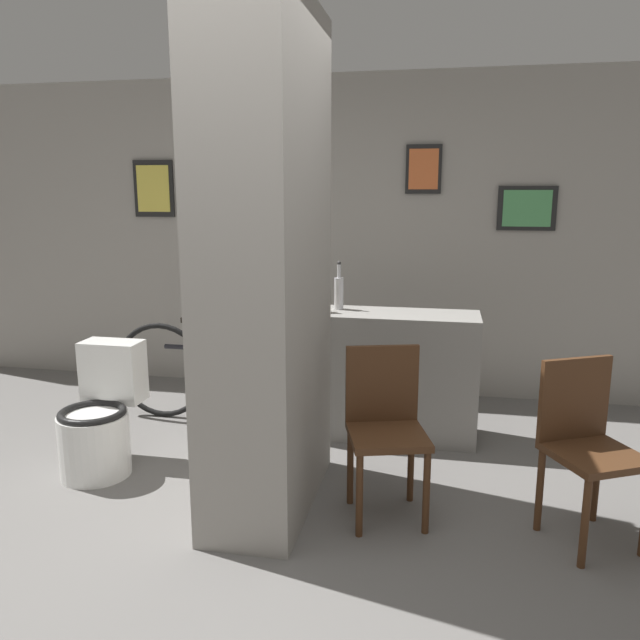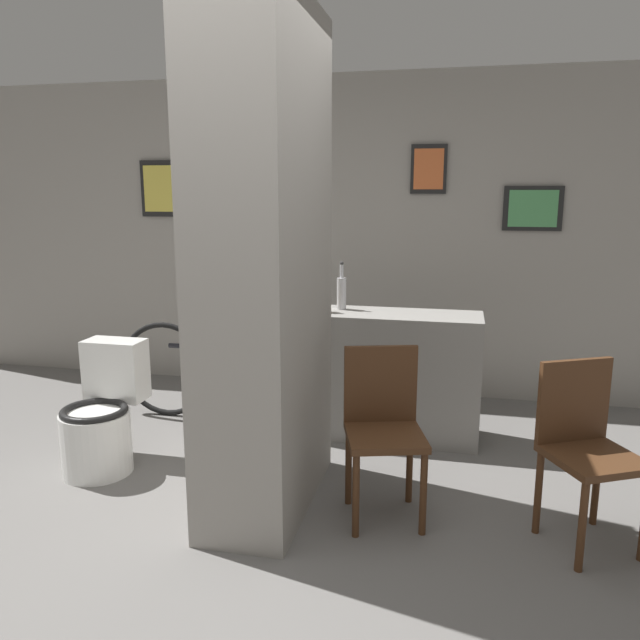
% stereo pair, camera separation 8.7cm
% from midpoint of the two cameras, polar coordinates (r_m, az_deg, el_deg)
% --- Properties ---
extents(ground_plane, '(14.00, 14.00, 0.00)m').
position_cam_midpoint_polar(ground_plane, '(3.18, -8.10, -20.50)').
color(ground_plane, slate).
extents(wall_back, '(8.00, 0.09, 2.60)m').
position_cam_midpoint_polar(wall_back, '(5.25, 1.07, 7.59)').
color(wall_back, gray).
rests_on(wall_back, ground_plane).
extents(pillar_center, '(0.50, 1.09, 2.60)m').
position_cam_midpoint_polar(pillar_center, '(3.23, -5.69, 4.81)').
color(pillar_center, gray).
rests_on(pillar_center, ground_plane).
extents(counter_shelf, '(1.31, 0.44, 0.87)m').
position_cam_midpoint_polar(counter_shelf, '(4.36, 4.97, -4.96)').
color(counter_shelf, gray).
rests_on(counter_shelf, ground_plane).
extents(toilet, '(0.41, 0.57, 0.77)m').
position_cam_midpoint_polar(toilet, '(4.08, -20.06, -8.67)').
color(toilet, white).
rests_on(toilet, ground_plane).
extents(chair_near_pillar, '(0.48, 0.48, 0.89)m').
position_cam_midpoint_polar(chair_near_pillar, '(3.31, 5.22, -9.36)').
color(chair_near_pillar, '#4C2D19').
rests_on(chair_near_pillar, ground_plane).
extents(chair_by_doorway, '(0.52, 0.52, 0.89)m').
position_cam_midpoint_polar(chair_by_doorway, '(3.32, 22.46, -10.20)').
color(chair_by_doorway, '#4C2D19').
rests_on(chair_by_doorway, ground_plane).
extents(bicycle, '(1.79, 0.42, 0.78)m').
position_cam_midpoint_polar(bicycle, '(4.63, -8.85, -4.78)').
color(bicycle, black).
rests_on(bicycle, ground_plane).
extents(bottle_tall, '(0.07, 0.07, 0.34)m').
position_cam_midpoint_polar(bottle_tall, '(4.34, 1.16, 2.62)').
color(bottle_tall, silver).
rests_on(bottle_tall, counter_shelf).
extents(bottle_short, '(0.08, 0.08, 0.24)m').
position_cam_midpoint_polar(bottle_short, '(4.24, -0.61, 1.88)').
color(bottle_short, olive).
rests_on(bottle_short, counter_shelf).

